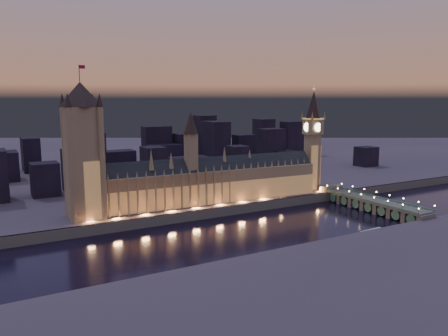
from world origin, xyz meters
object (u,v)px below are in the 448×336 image
palace_of_westminster (212,181)px  elizabeth_tower (313,132)px  river_boat (373,234)px  westminster_bridge (369,203)px  victoria_tower (83,144)px

palace_of_westminster → elizabeth_tower: elizabeth_tower is taller
river_boat → westminster_bridge: bearing=44.9°
elizabeth_tower → river_boat: size_ratio=2.62×
palace_of_westminster → westminster_bridge: bearing=-28.1°
westminster_bridge → river_boat: size_ratio=2.88×
victoria_tower → westminster_bridge: size_ratio=1.00×
victoria_tower → river_boat: bearing=-34.7°
palace_of_westminster → victoria_tower: bearing=179.9°
palace_of_westminster → westminster_bridge: palace_of_westminster is taller
westminster_bridge → river_boat: westminster_bridge is taller
elizabeth_tower → river_boat: elizabeth_tower is taller
palace_of_westminster → river_boat: palace_of_westminster is taller
palace_of_westminster → river_boat: size_ratio=5.15×
elizabeth_tower → river_boat: (-44.52, -119.92, -63.54)m
victoria_tower → elizabeth_tower: 218.00m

